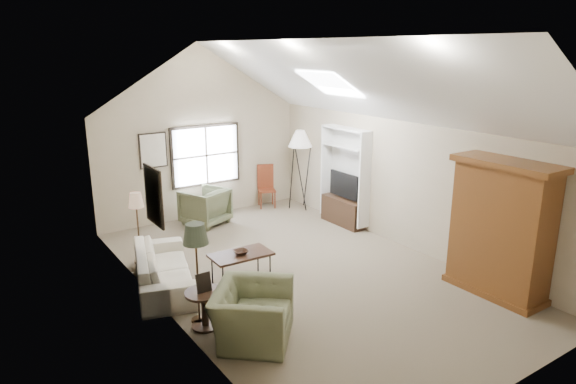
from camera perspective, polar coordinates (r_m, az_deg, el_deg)
room_shell at (r=8.44m, az=1.55°, el=11.28°), size 5.01×8.01×4.00m
window at (r=12.14m, az=-9.10°, el=4.05°), size 1.72×0.08×1.42m
skylight at (r=9.94m, az=4.69°, el=11.97°), size 0.80×1.20×0.52m
wall_art at (r=9.52m, az=-14.73°, el=2.25°), size 1.97×3.71×0.88m
armoire at (r=8.80m, az=22.60°, el=-3.80°), size 0.60×1.50×2.20m
tv_alcove at (r=11.45m, az=6.34°, el=1.91°), size 0.32×1.30×2.10m
media_console at (r=11.66m, az=6.14°, el=-2.16°), size 0.34×1.18×0.60m
tv_panel at (r=11.49m, az=6.22°, el=0.78°), size 0.05×0.90×0.55m
sofa at (r=8.89m, az=-13.68°, el=-8.20°), size 1.44×2.35×0.64m
armchair_near at (r=7.18m, az=-3.99°, el=-13.34°), size 1.51×1.52×0.74m
armchair_far at (r=11.73m, az=-9.21°, el=-1.59°), size 1.17×1.18×0.83m
coffee_table at (r=8.83m, az=-5.21°, el=-8.40°), size 1.04×0.60×0.52m
bowl at (r=8.71m, az=-5.26°, el=-6.65°), size 0.25×0.25×0.06m
side_table at (r=7.57m, az=-9.22°, el=-12.73°), size 0.68×0.68×0.55m
side_chair at (r=12.82m, az=-2.38°, el=0.62°), size 0.54×0.54×1.06m
tripod_lamp at (r=12.56m, az=1.33°, el=2.53°), size 0.60×0.60×2.00m
dark_lamp at (r=7.52m, az=-10.04°, el=-8.81°), size 0.45×0.45×1.53m
tan_lamp at (r=9.83m, az=-16.32°, el=-3.78°), size 0.34×0.34×1.38m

